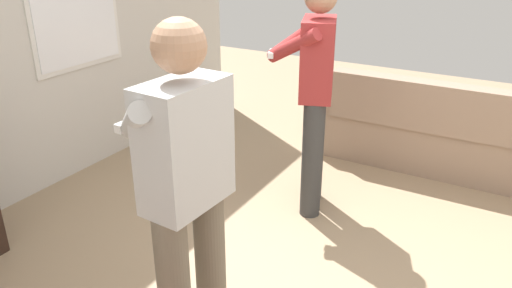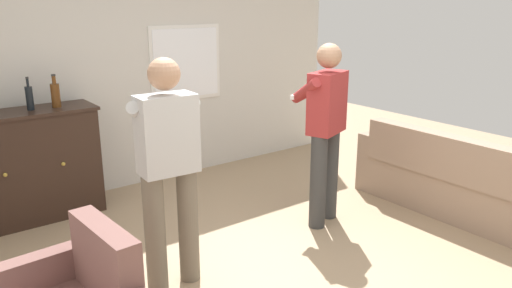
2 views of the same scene
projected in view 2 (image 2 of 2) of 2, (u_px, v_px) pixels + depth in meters
The scene contains 8 objects.
ground at pixel (301, 273), 3.87m from camera, with size 10.40×10.40×0.00m, color #9E8466.
wall_back_with_window at pixel (144, 60), 5.52m from camera, with size 5.20×0.15×2.80m.
couch at pixel (461, 185), 4.78m from camera, with size 0.57×2.24×0.83m.
sideboard_cabinet at pixel (29, 166), 4.68m from camera, with size 1.28×0.49×1.06m.
bottle_wine_green at pixel (29, 98), 4.55m from camera, with size 0.06×0.06×0.31m.
bottle_liquor_amber at pixel (55, 94), 4.67m from camera, with size 0.08×0.08×0.31m.
person_standing_left at pixel (168, 164), 3.48m from camera, with size 0.56×0.49×1.68m.
person_standing_right at pixel (325, 126), 4.52m from camera, with size 0.52×0.52×1.68m.
Camera 2 is at (-2.35, -2.53, 2.05)m, focal length 35.00 mm.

